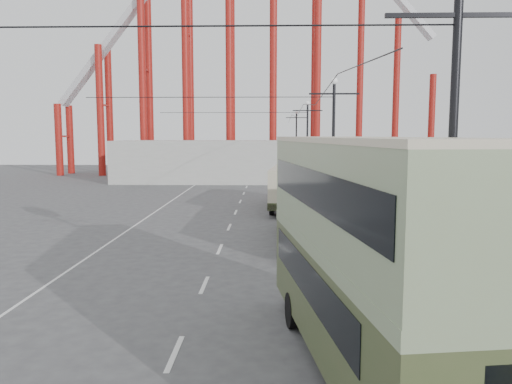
{
  "coord_description": "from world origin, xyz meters",
  "views": [
    {
      "loc": [
        1.45,
        -14.41,
        5.69
      ],
      "look_at": [
        0.84,
        9.03,
        3.0
      ],
      "focal_mm": 35.0,
      "sensor_mm": 36.0,
      "label": 1
    }
  ],
  "objects_px": {
    "pedestrian": "(283,242)",
    "single_decker_green": "(307,212)",
    "single_decker_cream": "(291,185)",
    "lamp_post_near": "(457,36)",
    "double_decker_bus": "(366,243)"
  },
  "relations": [
    {
      "from": "double_decker_bus",
      "to": "single_decker_cream",
      "type": "distance_m",
      "value": 26.97
    },
    {
      "from": "lamp_post_near",
      "to": "single_decker_cream",
      "type": "bearing_deg",
      "value": 95.12
    },
    {
      "from": "single_decker_cream",
      "to": "single_decker_green",
      "type": "bearing_deg",
      "value": -83.19
    },
    {
      "from": "double_decker_bus",
      "to": "single_decker_green",
      "type": "relative_size",
      "value": 1.07
    },
    {
      "from": "pedestrian",
      "to": "double_decker_bus",
      "type": "bearing_deg",
      "value": 73.28
    },
    {
      "from": "lamp_post_near",
      "to": "double_decker_bus",
      "type": "xyz_separation_m",
      "value": [
        -1.86,
        0.11,
        -4.7
      ]
    },
    {
      "from": "lamp_post_near",
      "to": "pedestrian",
      "type": "height_order",
      "value": "lamp_post_near"
    },
    {
      "from": "single_decker_green",
      "to": "single_decker_cream",
      "type": "xyz_separation_m",
      "value": [
        -0.3,
        12.16,
        0.25
      ]
    },
    {
      "from": "pedestrian",
      "to": "single_decker_green",
      "type": "bearing_deg",
      "value": -133.82
    },
    {
      "from": "single_decker_green",
      "to": "single_decker_cream",
      "type": "bearing_deg",
      "value": 91.53
    },
    {
      "from": "lamp_post_near",
      "to": "single_decker_cream",
      "type": "relative_size",
      "value": 1.0
    },
    {
      "from": "single_decker_green",
      "to": "lamp_post_near",
      "type": "bearing_deg",
      "value": -81.81
    },
    {
      "from": "single_decker_cream",
      "to": "pedestrian",
      "type": "distance_m",
      "value": 16.4
    },
    {
      "from": "lamp_post_near",
      "to": "single_decker_green",
      "type": "distance_m",
      "value": 16.29
    },
    {
      "from": "double_decker_bus",
      "to": "lamp_post_near",
      "type": "bearing_deg",
      "value": -11.32
    }
  ]
}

